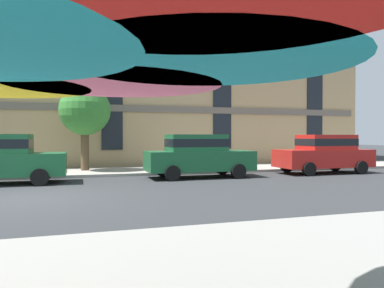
# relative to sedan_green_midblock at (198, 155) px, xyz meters

# --- Properties ---
(ground_plane) EXTENTS (120.00, 120.00, 0.00)m
(ground_plane) POSITION_rel_sedan_green_midblock_xyz_m (-6.14, -3.70, -0.95)
(ground_plane) COLOR #2D3033
(sidewalk_far) EXTENTS (56.00, 3.60, 0.12)m
(sidewalk_far) POSITION_rel_sedan_green_midblock_xyz_m (-6.14, 3.10, -0.89)
(sidewalk_far) COLOR #9E998E
(sidewalk_far) RESTS_ON ground
(apartment_building) EXTENTS (37.30, 12.08, 16.00)m
(apartment_building) POSITION_rel_sedan_green_midblock_xyz_m (-6.14, 11.29, 7.05)
(apartment_building) COLOR tan
(apartment_building) RESTS_ON ground
(sedan_green_midblock) EXTENTS (4.40, 1.98, 1.78)m
(sedan_green_midblock) POSITION_rel_sedan_green_midblock_xyz_m (0.00, 0.00, 0.00)
(sedan_green_midblock) COLOR #195933
(sedan_green_midblock) RESTS_ON ground
(sedan_red) EXTENTS (4.40, 1.98, 1.78)m
(sedan_red) POSITION_rel_sedan_green_midblock_xyz_m (6.13, 0.00, 0.00)
(sedan_red) COLOR #B21E19
(sedan_red) RESTS_ON ground
(street_tree_middle) EXTENTS (2.34, 2.34, 4.10)m
(street_tree_middle) POSITION_rel_sedan_green_midblock_xyz_m (-4.37, 3.39, 2.03)
(street_tree_middle) COLOR brown
(street_tree_middle) RESTS_ON ground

